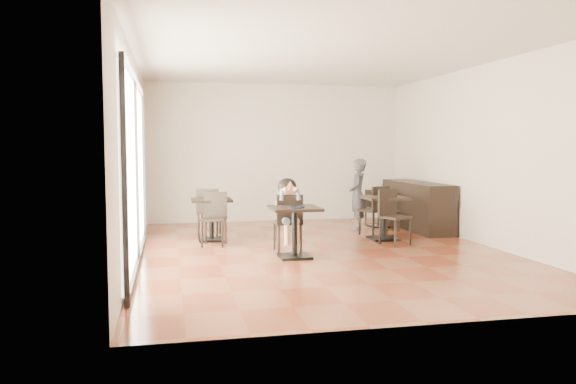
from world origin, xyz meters
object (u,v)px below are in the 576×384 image
object	(u,v)px
cafe_table_mid	(384,218)
chair_mid_a	(373,211)
chair_left_b	(214,219)
chair_mid_b	(395,217)
chair_back_a	(372,206)
adult_patron	(358,194)
cafe_table_left	(211,220)
chair_back_b	(391,212)
child_table	(295,232)
child	(287,215)
chair_left_a	(209,212)
child_chair	(287,223)
cafe_table_back	(379,212)

from	to	relation	value
cafe_table_mid	chair_mid_a	distance (m)	0.56
cafe_table_mid	chair_left_b	xyz separation A→B (m)	(-3.17, 0.02, 0.06)
cafe_table_mid	chair_mid_b	world-z (taller)	chair_mid_b
chair_back_a	chair_mid_b	bearing A→B (deg)	96.95
chair_back_a	adult_patron	bearing A→B (deg)	71.76
cafe_table_left	chair_back_b	world-z (taller)	chair_back_b
adult_patron	chair_back_a	distance (m)	1.13
child_table	child	distance (m)	0.59
child_table	cafe_table_left	xyz separation A→B (m)	(-1.16, 1.91, -0.01)
chair_mid_a	chair_left_b	size ratio (longest dim) A/B	1.04
chair_left_b	chair_left_a	bearing A→B (deg)	104.02
cafe_table_left	chair_back_b	size ratio (longest dim) A/B	1.00
cafe_table_mid	chair_left_b	world-z (taller)	chair_left_b
adult_patron	chair_mid_b	size ratio (longest dim) A/B	1.52
child_chair	adult_patron	distance (m)	2.88
chair_mid_b	chair_back_a	size ratio (longest dim) A/B	1.25
chair_back_a	child	bearing A→B (deg)	67.76
chair_mid_b	chair_back_a	world-z (taller)	chair_mid_b
child_chair	cafe_table_mid	size ratio (longest dim) A/B	1.19
chair_back_a	child_table	bearing A→B (deg)	72.54
child_chair	cafe_table_left	xyz separation A→B (m)	(-1.16, 1.36, -0.09)
child_table	chair_back_b	xyz separation A→B (m)	(2.60, 2.40, -0.01)
cafe_table_left	chair_left_a	bearing A→B (deg)	90.00
adult_patron	child_table	bearing A→B (deg)	-17.20
chair_left_b	cafe_table_left	bearing A→B (deg)	104.02
cafe_table_left	chair_mid_a	bearing A→B (deg)	-0.40
adult_patron	chair_mid_a	xyz separation A→B (m)	(0.06, -0.77, -0.26)
child	chair_left_a	distance (m)	2.23
child_chair	chair_back_a	world-z (taller)	child_chair
cafe_table_mid	cafe_table_back	bearing A→B (deg)	71.67
chair_back_b	chair_mid_b	bearing A→B (deg)	-90.83
cafe_table_back	chair_left_a	xyz separation A→B (m)	(-3.71, -0.49, 0.14)
adult_patron	chair_left_b	world-z (taller)	adult_patron
chair_left_a	chair_mid_b	bearing A→B (deg)	166.21
cafe_table_left	chair_back_a	world-z (taller)	chair_back_a
adult_patron	chair_mid_b	xyz separation A→B (m)	(0.06, -1.87, -0.26)
child	chair_back_b	size ratio (longest dim) A/B	1.55
chair_mid_a	chair_left_b	bearing A→B (deg)	-13.63
child_chair	cafe_table_mid	xyz separation A→B (m)	(2.01, 0.78, -0.08)
cafe_table_mid	chair_left_a	bearing A→B (deg)	160.51
cafe_table_mid	cafe_table_left	size ratio (longest dim) A/B	1.04
adult_patron	chair_left_b	size ratio (longest dim) A/B	1.59
cafe_table_left	cafe_table_back	xyz separation A→B (m)	(3.71, 1.04, -0.06)
chair_left_b	chair_back_a	size ratio (longest dim) A/B	1.20
chair_left_a	chair_left_b	world-z (taller)	same
adult_patron	chair_back_a	size ratio (longest dim) A/B	1.90
child	adult_patron	world-z (taller)	adult_patron
chair_back_b	child_chair	bearing A→B (deg)	-125.42
cafe_table_left	chair_left_b	bearing A→B (deg)	-90.00
child_chair	child	xyz separation A→B (m)	(0.00, 0.00, 0.12)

